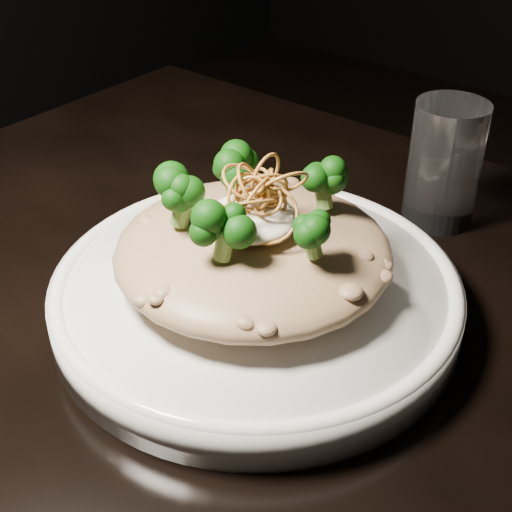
% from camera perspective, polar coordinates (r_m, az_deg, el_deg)
% --- Properties ---
extents(table, '(1.10, 0.80, 0.75)m').
position_cam_1_polar(table, '(0.59, 4.65, -15.08)').
color(table, black).
rests_on(table, ground).
extents(plate, '(0.32, 0.32, 0.03)m').
position_cam_1_polar(plate, '(0.57, 0.00, -3.16)').
color(plate, white).
rests_on(plate, table).
extents(risotto, '(0.22, 0.22, 0.05)m').
position_cam_1_polar(risotto, '(0.55, -0.23, 0.46)').
color(risotto, brown).
rests_on(risotto, plate).
extents(broccoli, '(0.16, 0.16, 0.06)m').
position_cam_1_polar(broccoli, '(0.53, -0.27, 5.40)').
color(broccoli, black).
rests_on(broccoli, risotto).
extents(cheese, '(0.07, 0.07, 0.02)m').
position_cam_1_polar(cheese, '(0.53, -0.37, 3.08)').
color(cheese, silver).
rests_on(cheese, risotto).
extents(shallots, '(0.06, 0.06, 0.04)m').
position_cam_1_polar(shallots, '(0.51, 0.66, 5.86)').
color(shallots, brown).
rests_on(shallots, cheese).
extents(drinking_glass, '(0.08, 0.08, 0.12)m').
position_cam_1_polar(drinking_glass, '(0.70, 14.83, 7.13)').
color(drinking_glass, white).
rests_on(drinking_glass, table).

